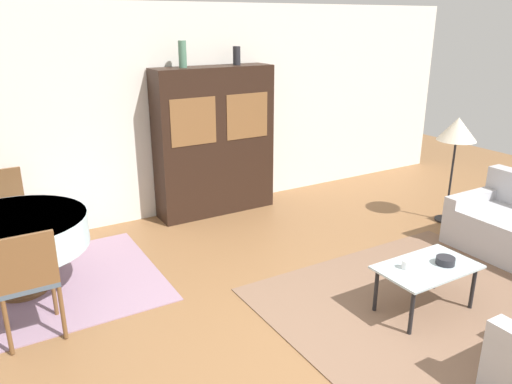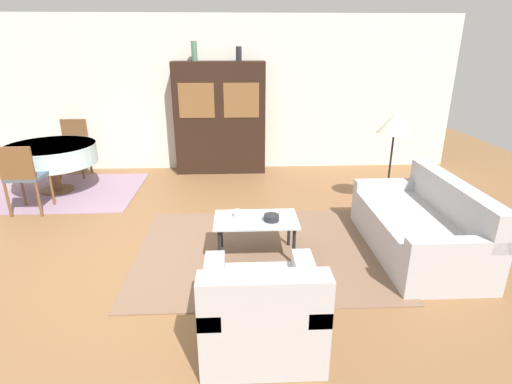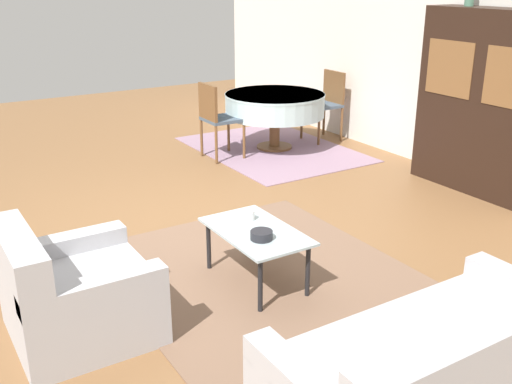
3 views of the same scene
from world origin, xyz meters
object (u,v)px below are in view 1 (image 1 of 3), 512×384
(dining_chair_near, at_px, (28,277))
(bowl, at_px, (445,261))
(dining_chair_far, at_px, (5,208))
(cup, at_px, (406,264))
(vase_tall, at_px, (182,54))
(display_cabinet, at_px, (215,142))
(vase_short, at_px, (237,56))
(dining_table, at_px, (14,234))
(coffee_table, at_px, (427,271))
(floor_lamp, at_px, (457,132))

(dining_chair_near, bearing_deg, bowl, -23.08)
(dining_chair_far, xyz_separation_m, bowl, (3.22, -3.15, -0.09))
(cup, bearing_deg, vase_tall, 102.38)
(display_cabinet, bearing_deg, vase_tall, 179.87)
(dining_chair_far, xyz_separation_m, vase_short, (2.92, 0.10, 1.48))
(dining_table, bearing_deg, vase_short, 18.63)
(vase_short, bearing_deg, coffee_table, -87.47)
(floor_lamp, bearing_deg, dining_table, 170.06)
(dining_table, xyz_separation_m, vase_tall, (2.18, 0.99, 1.49))
(display_cabinet, bearing_deg, vase_short, 0.15)
(dining_chair_far, height_order, cup, dining_chair_far)
(display_cabinet, xyz_separation_m, dining_chair_near, (-2.57, -1.87, -0.40))
(display_cabinet, distance_m, vase_tall, 1.19)
(vase_tall, bearing_deg, cup, -77.62)
(cup, bearing_deg, bowl, -18.14)
(dining_table, height_order, bowl, dining_table)
(dining_chair_near, bearing_deg, dining_table, 90.00)
(cup, height_order, vase_short, vase_short)
(bowl, bearing_deg, dining_table, 144.97)
(coffee_table, relative_size, display_cabinet, 0.46)
(display_cabinet, height_order, vase_short, vase_short)
(display_cabinet, distance_m, dining_table, 2.78)
(coffee_table, relative_size, dining_chair_far, 0.93)
(dining_chair_near, distance_m, dining_chair_far, 1.77)
(display_cabinet, height_order, dining_table, display_cabinet)
(floor_lamp, distance_m, bowl, 2.35)
(display_cabinet, distance_m, dining_chair_near, 3.21)
(dining_chair_near, xyz_separation_m, cup, (2.87, -1.26, -0.09))
(floor_lamp, distance_m, vase_tall, 3.50)
(coffee_table, bearing_deg, bowl, -18.31)
(dining_table, xyz_separation_m, floor_lamp, (4.99, -0.88, 0.57))
(dining_table, distance_m, dining_chair_near, 0.89)
(dining_table, xyz_separation_m, cup, (2.87, -2.14, -0.12))
(dining_chair_far, bearing_deg, vase_tall, -177.39)
(display_cabinet, distance_m, bowl, 3.35)
(dining_table, xyz_separation_m, dining_chair_far, (-0.00, 0.89, -0.04))
(bowl, bearing_deg, floor_lamp, 38.05)
(display_cabinet, xyz_separation_m, bowl, (0.65, -3.25, -0.49))
(display_cabinet, height_order, vase_tall, vase_tall)
(cup, bearing_deg, vase_short, 88.97)
(display_cabinet, bearing_deg, floor_lamp, -37.54)
(coffee_table, xyz_separation_m, dining_chair_far, (-3.06, 3.09, 0.18))
(display_cabinet, distance_m, vase_short, 1.14)
(bowl, xyz_separation_m, vase_tall, (-1.05, 3.25, 1.62))
(display_cabinet, relative_size, dining_chair_near, 2.01)
(dining_table, height_order, cup, dining_table)
(bowl, xyz_separation_m, vase_short, (-0.30, 3.25, 1.58))
(dining_table, xyz_separation_m, vase_short, (2.92, 0.99, 1.45))
(bowl, height_order, vase_short, vase_short)
(dining_chair_far, distance_m, cup, 4.17)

